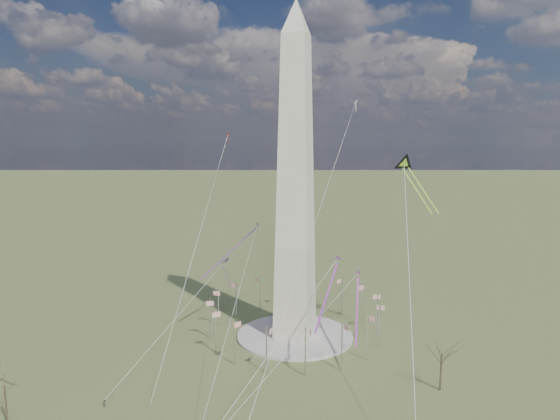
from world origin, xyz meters
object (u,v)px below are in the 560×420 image
(washington_monument, at_px, (296,183))
(tree_near, at_px, (442,352))
(person_west, at_px, (104,403))
(kite_delta_black, at_px, (406,167))

(washington_monument, bearing_deg, tree_near, -25.62)
(washington_monument, height_order, tree_near, washington_monument)
(tree_near, bearing_deg, person_west, -156.21)
(person_west, height_order, kite_delta_black, kite_delta_black)
(tree_near, bearing_deg, washington_monument, 154.38)
(tree_near, bearing_deg, kite_delta_black, 110.59)
(washington_monument, bearing_deg, person_west, -119.35)
(tree_near, xyz_separation_m, person_west, (-73.30, -32.31, -9.11))
(washington_monument, distance_m, kite_delta_black, 33.69)
(washington_monument, distance_m, tree_near, 61.38)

